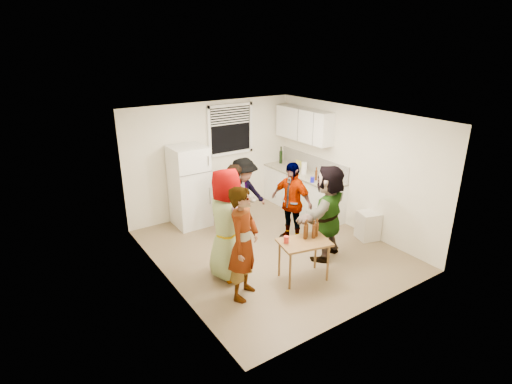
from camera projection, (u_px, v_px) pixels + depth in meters
room at (271, 249)px, 7.50m from camera, size 4.00×4.50×2.50m
window at (230, 130)px, 8.81m from camera, size 1.12×0.10×1.06m
refrigerator at (190, 186)px, 8.28m from camera, size 0.70×0.70×1.70m
counter_lower at (302, 193)px, 9.13m from camera, size 0.60×2.20×0.86m
countertop at (303, 174)px, 8.97m from camera, size 0.64×2.22×0.04m
backsplash at (313, 163)px, 9.05m from camera, size 0.03×2.20×0.36m
upper_cabinets at (304, 125)px, 8.82m from camera, size 0.34×1.60×0.70m
kettle at (296, 171)px, 9.10m from camera, size 0.30×0.27×0.20m
paper_towel at (304, 174)px, 8.92m from camera, size 0.12×0.12×0.26m
wine_bottle at (281, 163)px, 9.70m from camera, size 0.08×0.08×0.31m
beer_bottle_counter at (316, 180)px, 8.50m from camera, size 0.06×0.06×0.22m
blue_cup at (312, 182)px, 8.37m from camera, size 0.09×0.09×0.11m
picture_frame at (299, 164)px, 9.38m from camera, size 0.02×0.19×0.16m
trash_bin at (368, 227)px, 7.85m from camera, size 0.47×0.47×0.55m
serving_table at (303, 278)px, 6.59m from camera, size 0.90×0.69×0.67m
beer_bottle_table at (305, 239)px, 6.45m from camera, size 0.06×0.06×0.24m
red_cup at (286, 243)px, 6.32m from camera, size 0.08×0.08×0.11m
guest_grey at (228, 275)px, 6.68m from camera, size 1.87×0.94×0.59m
guest_stripe at (244, 295)px, 6.15m from camera, size 1.55×1.82×0.42m
guest_back_left at (237, 238)px, 7.92m from camera, size 1.41×1.68×0.58m
guest_back_right at (244, 232)px, 8.20m from camera, size 1.14×1.65×0.58m
guest_black at (290, 239)px, 7.89m from camera, size 1.77×1.30×0.39m
guest_orange at (325, 256)px, 7.28m from camera, size 2.15×2.22×0.51m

